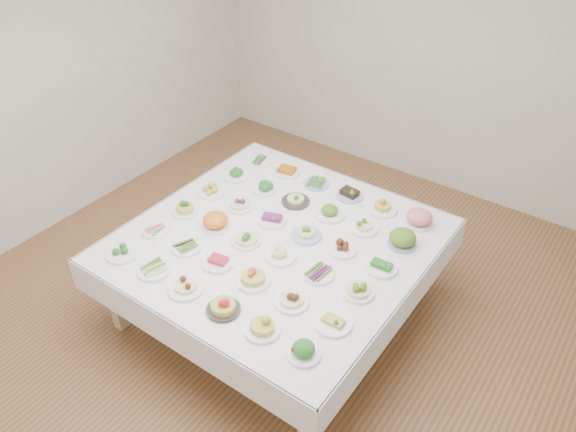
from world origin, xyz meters
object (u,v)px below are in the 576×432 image
Objects in this scene: display_table at (277,245)px; dish_35 at (419,217)px; dish_0 at (122,251)px; dish_18 at (211,189)px.

display_table is 1.16m from dish_35.
dish_0 is 2.31m from dish_35.
display_table is 0.85m from dish_18.
dish_0 is at bearing -89.64° from dish_18.
dish_35 is at bearing 45.17° from dish_0.
dish_18 is (-0.83, 0.17, 0.11)m from display_table.
dish_0 is 1.13× the size of dish_18.
dish_35 is (1.63, 1.64, 0.04)m from dish_0.
dish_35 reaches higher than dish_0.
dish_18 reaches higher than display_table.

